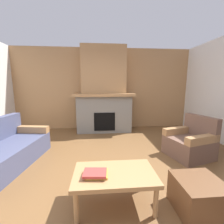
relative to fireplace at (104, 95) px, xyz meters
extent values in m
plane|color=brown|center=(0.00, -2.62, -1.16)|extent=(9.00, 9.00, 0.00)
cube|color=#A87A4C|center=(0.00, 0.38, 0.19)|extent=(6.00, 0.12, 2.70)
cube|color=gray|center=(0.00, -0.03, -0.59)|extent=(1.70, 0.70, 1.15)
cube|color=black|center=(0.00, -0.36, -0.78)|extent=(0.64, 0.08, 0.56)
cube|color=#A87A4C|center=(0.00, -0.08, 0.03)|extent=(1.90, 0.82, 0.08)
cube|color=#A87A4C|center=(0.00, 0.07, 0.80)|extent=(1.40, 0.50, 1.47)
cube|color=#474C6B|center=(-1.89, -2.20, -0.96)|extent=(1.10, 1.91, 0.40)
cube|color=#A87A4C|center=(-1.76, -1.39, -0.69)|extent=(0.85, 0.28, 0.15)
cube|color=brown|center=(1.69, -2.07, -0.96)|extent=(0.94, 0.94, 0.40)
cube|color=brown|center=(1.99, -1.99, -0.54)|extent=(0.34, 0.77, 0.45)
cube|color=#A87A4C|center=(1.61, -1.77, -0.69)|extent=(0.77, 0.34, 0.15)
cube|color=#A87A4C|center=(1.77, -2.37, -0.69)|extent=(0.77, 0.34, 0.15)
cube|color=#A87A4C|center=(0.01, -3.25, -0.76)|extent=(1.00, 0.60, 0.05)
cylinder|color=#A87A4C|center=(-0.43, -3.49, -0.97)|extent=(0.06, 0.06, 0.38)
cylinder|color=#A87A4C|center=(0.45, -3.49, -0.97)|extent=(0.06, 0.06, 0.38)
cylinder|color=#A87A4C|center=(-0.43, -3.01, -0.97)|extent=(0.06, 0.06, 0.38)
cylinder|color=#A87A4C|center=(0.45, -3.01, -0.97)|extent=(0.06, 0.06, 0.38)
cube|color=brown|center=(0.98, -3.45, -0.96)|extent=(0.52, 0.52, 0.40)
cube|color=gold|center=(-0.20, -3.29, -0.72)|extent=(0.26, 0.22, 0.03)
cube|color=#B23833|center=(-0.22, -3.31, -0.69)|extent=(0.29, 0.22, 0.03)
camera|label=1|loc=(-0.16, -4.95, 0.32)|focal=24.50mm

